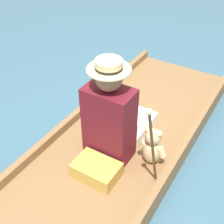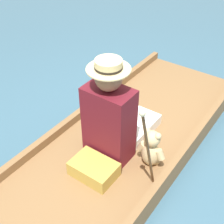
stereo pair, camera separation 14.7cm
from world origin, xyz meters
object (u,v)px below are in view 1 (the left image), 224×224
(teddy_bear, at_px, (152,147))
(wine_glass, at_px, (101,107))
(walking_cane, at_px, (152,144))
(champagne_bottle, at_px, (106,91))
(seated_person, at_px, (114,118))

(teddy_bear, bearing_deg, wine_glass, 155.42)
(wine_glass, xyz_separation_m, walking_cane, (0.84, -0.64, 0.42))
(walking_cane, distance_m, champagne_bottle, 1.32)
(seated_person, height_order, wine_glass, seated_person)
(seated_person, distance_m, wine_glass, 0.58)
(wine_glass, bearing_deg, champagne_bottle, 109.95)
(seated_person, bearing_deg, wine_glass, 126.86)
(seated_person, xyz_separation_m, wine_glass, (-0.37, 0.36, -0.26))
(seated_person, distance_m, walking_cane, 0.57)
(teddy_bear, xyz_separation_m, walking_cane, (0.12, -0.31, 0.34))
(seated_person, height_order, teddy_bear, seated_person)
(wine_glass, relative_size, walking_cane, 0.14)
(walking_cane, bearing_deg, teddy_bear, 110.86)
(seated_person, relative_size, champagne_bottle, 3.16)
(champagne_bottle, bearing_deg, walking_cane, -43.14)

